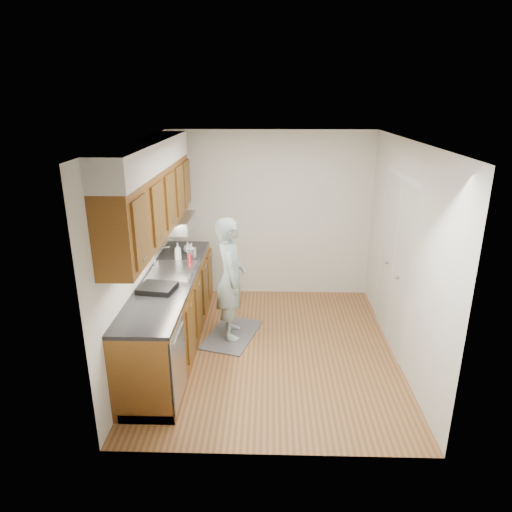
{
  "coord_description": "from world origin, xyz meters",
  "views": [
    {
      "loc": [
        -0.04,
        -4.92,
        2.95
      ],
      "look_at": [
        -0.18,
        0.25,
        1.13
      ],
      "focal_mm": 32.0,
      "sensor_mm": 36.0,
      "label": 1
    }
  ],
  "objects_px": {
    "soap_bottle_a": "(178,252)",
    "person": "(231,271)",
    "soap_bottle_b": "(191,251)",
    "soap_bottle_c": "(188,247)",
    "dish_rack": "(157,288)",
    "steel_can": "(191,255)",
    "soda_can": "(190,259)"
  },
  "relations": [
    {
      "from": "person",
      "to": "soap_bottle_b",
      "type": "xyz_separation_m",
      "value": [
        -0.54,
        0.36,
        0.14
      ]
    },
    {
      "from": "person",
      "to": "soap_bottle_c",
      "type": "relative_size",
      "value": 11.72
    },
    {
      "from": "soap_bottle_b",
      "to": "steel_can",
      "type": "relative_size",
      "value": 1.49
    },
    {
      "from": "person",
      "to": "soap_bottle_b",
      "type": "height_order",
      "value": "person"
    },
    {
      "from": "soap_bottle_a",
      "to": "soap_bottle_c",
      "type": "xyz_separation_m",
      "value": [
        0.07,
        0.32,
        -0.04
      ]
    },
    {
      "from": "soap_bottle_b",
      "to": "steel_can",
      "type": "distance_m",
      "value": 0.09
    },
    {
      "from": "soda_can",
      "to": "steel_can",
      "type": "height_order",
      "value": "steel_can"
    },
    {
      "from": "person",
      "to": "dish_rack",
      "type": "distance_m",
      "value": 1.03
    },
    {
      "from": "soap_bottle_b",
      "to": "dish_rack",
      "type": "relative_size",
      "value": 0.52
    },
    {
      "from": "person",
      "to": "dish_rack",
      "type": "xyz_separation_m",
      "value": [
        -0.74,
        -0.72,
        0.07
      ]
    },
    {
      "from": "steel_can",
      "to": "dish_rack",
      "type": "height_order",
      "value": "steel_can"
    },
    {
      "from": "soap_bottle_b",
      "to": "steel_can",
      "type": "xyz_separation_m",
      "value": [
        0.0,
        -0.09,
        -0.03
      ]
    },
    {
      "from": "soap_bottle_b",
      "to": "soap_bottle_c",
      "type": "bearing_deg",
      "value": 112.5
    },
    {
      "from": "soap_bottle_a",
      "to": "soap_bottle_b",
      "type": "distance_m",
      "value": 0.19
    },
    {
      "from": "soap_bottle_c",
      "to": "dish_rack",
      "type": "distance_m",
      "value": 1.3
    },
    {
      "from": "soda_can",
      "to": "dish_rack",
      "type": "bearing_deg",
      "value": -103.61
    },
    {
      "from": "soap_bottle_a",
      "to": "soap_bottle_b",
      "type": "xyz_separation_m",
      "value": [
        0.16,
        0.11,
        -0.02
      ]
    },
    {
      "from": "soap_bottle_a",
      "to": "steel_can",
      "type": "bearing_deg",
      "value": 8.38
    },
    {
      "from": "person",
      "to": "soap_bottle_c",
      "type": "bearing_deg",
      "value": 41.33
    },
    {
      "from": "soda_can",
      "to": "steel_can",
      "type": "distance_m",
      "value": 0.11
    },
    {
      "from": "soap_bottle_c",
      "to": "soap_bottle_b",
      "type": "bearing_deg",
      "value": -67.5
    },
    {
      "from": "soap_bottle_b",
      "to": "dish_rack",
      "type": "height_order",
      "value": "soap_bottle_b"
    },
    {
      "from": "steel_can",
      "to": "soap_bottle_b",
      "type": "bearing_deg",
      "value": 92.24
    },
    {
      "from": "soap_bottle_a",
      "to": "soda_can",
      "type": "height_order",
      "value": "soap_bottle_a"
    },
    {
      "from": "person",
      "to": "steel_can",
      "type": "distance_m",
      "value": 0.61
    },
    {
      "from": "soda_can",
      "to": "person",
      "type": "bearing_deg",
      "value": -17.74
    },
    {
      "from": "soap_bottle_b",
      "to": "dish_rack",
      "type": "bearing_deg",
      "value": -100.75
    },
    {
      "from": "soap_bottle_a",
      "to": "person",
      "type": "bearing_deg",
      "value": -19.92
    },
    {
      "from": "soap_bottle_a",
      "to": "dish_rack",
      "type": "relative_size",
      "value": 0.62
    },
    {
      "from": "soap_bottle_a",
      "to": "steel_can",
      "type": "xyz_separation_m",
      "value": [
        0.16,
        0.02,
        -0.05
      ]
    },
    {
      "from": "soap_bottle_c",
      "to": "soda_can",
      "type": "distance_m",
      "value": 0.42
    },
    {
      "from": "soap_bottle_b",
      "to": "soap_bottle_c",
      "type": "distance_m",
      "value": 0.23
    }
  ]
}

